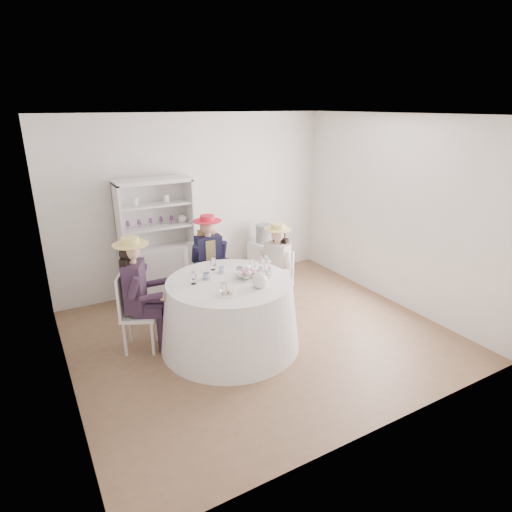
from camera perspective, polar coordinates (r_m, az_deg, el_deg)
ground at (r=5.61m, az=0.51°, el=-10.47°), size 4.50×4.50×0.00m
ceiling at (r=4.85m, az=0.61°, el=18.32°), size 4.50×4.50×0.00m
wall_back at (r=6.82m, az=-7.96°, el=7.05°), size 4.50×0.00×4.50m
wall_front at (r=3.59m, az=16.84°, el=-5.27°), size 4.50×0.00×4.50m
wall_left at (r=4.45m, az=-25.43°, el=-1.52°), size 0.00×4.50×4.50m
wall_right at (r=6.46m, az=18.20°, el=5.56°), size 0.00×4.50×4.50m
tea_table at (r=5.21m, az=-3.50°, el=-7.65°), size 1.69×1.69×0.85m
hutch at (r=6.56m, az=-12.88°, el=-0.14°), size 1.23×0.80×1.82m
side_table at (r=7.23m, az=1.13°, el=-0.55°), size 0.48×0.48×0.64m
hatbox at (r=7.08m, az=1.15°, el=3.01°), size 0.34×0.34×0.29m
guest_left at (r=5.16m, az=-15.57°, el=-4.15°), size 0.60×0.54×1.41m
guest_mid at (r=6.03m, az=-6.27°, el=-0.16°), size 0.51×0.53×1.38m
guest_right at (r=5.90m, az=2.72°, el=-1.04°), size 0.54×0.49×1.30m
spare_chair at (r=6.56m, az=-7.33°, el=-1.38°), size 0.50×0.50×0.89m
teacup_a at (r=5.08m, az=-6.60°, el=-2.72°), size 0.09×0.09×0.07m
teacup_b at (r=5.25m, az=-4.62°, el=-1.89°), size 0.10×0.10×0.07m
teacup_c at (r=5.24m, az=-2.23°, el=-1.93°), size 0.10×0.10×0.07m
flower_bowl at (r=5.09m, az=-1.42°, el=-2.64°), size 0.25×0.25×0.06m
flower_arrangement at (r=5.04m, az=-1.31°, el=-2.24°), size 0.17×0.16×0.06m
table_teapot at (r=4.82m, az=0.50°, el=-3.30°), size 0.25×0.18×0.19m
sandwich_plate at (r=4.68m, az=-3.84°, el=-4.93°), size 0.24×0.24×0.05m
cupcake_stand at (r=5.22m, az=1.12°, el=-1.48°), size 0.22×0.22×0.21m
stemware_set at (r=5.00m, az=-3.62°, el=-2.51°), size 0.87×0.84×0.15m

